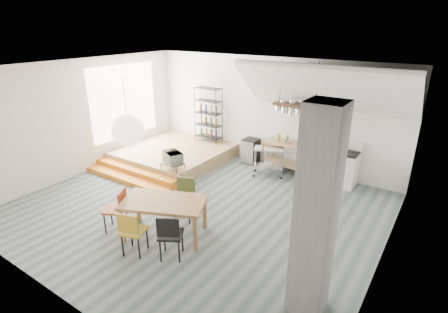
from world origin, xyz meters
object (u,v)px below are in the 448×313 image
Objects in this scene: dining_table at (164,205)px; mini_fridge at (251,151)px; stove at (345,169)px; rolling_cart at (269,158)px.

dining_table is 4.50m from mini_fridge.
mini_fridge is at bearing 73.51° from dining_table.
mini_fridge is (-0.56, 4.45, -0.32)m from dining_table.
stove is 2.05m from rolling_cart.
dining_table is at bearing -117.91° from stove.
rolling_cart is 1.11m from mini_fridge.
stove is at bearing -7.19° from rolling_cart.
rolling_cart is at bearing -164.34° from stove.
dining_table is (-2.34, -4.41, 0.22)m from stove.
dining_table is at bearing -118.20° from rolling_cart.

